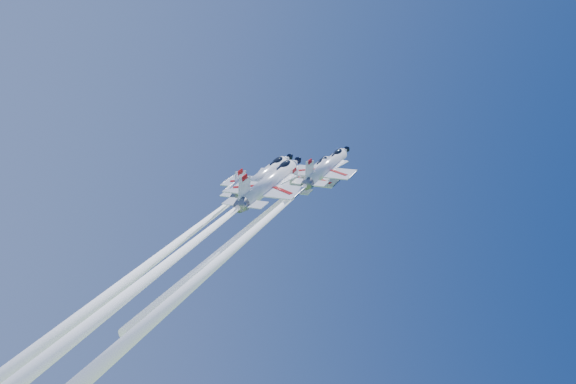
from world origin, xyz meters
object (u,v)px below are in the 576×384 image
jet_lead (261,219)px  jet_right (245,239)px  jet_left (151,263)px  jet_slot (157,272)px

jet_lead → jet_right: size_ratio=0.77×
jet_lead → jet_left: 16.78m
jet_left → jet_slot: bearing=-46.3°
jet_slot → jet_lead: bearing=82.6°
jet_right → jet_slot: bearing=-118.5°
jet_lead → jet_right: (-6.11, -7.26, -3.65)m
jet_slot → jet_left: bearing=133.7°
jet_left → jet_right: 11.78m
jet_lead → jet_slot: bearing=-97.4°
jet_lead → jet_right: 10.17m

